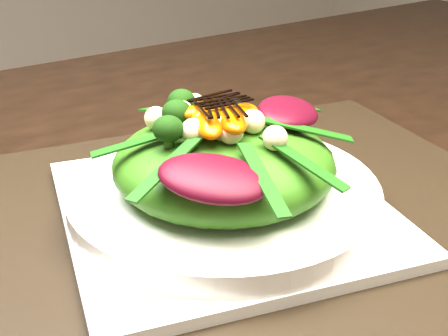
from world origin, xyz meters
TOP-DOWN VIEW (x-y plane):
  - dining_table at (0.00, 0.00)m, footprint 1.60×0.90m
  - placemat at (-0.23, -0.12)m, footprint 0.62×0.52m
  - plate_base at (-0.23, -0.12)m, footprint 0.33×0.33m
  - salad_bowl at (-0.23, -0.12)m, footprint 0.35×0.35m
  - lettuce_mound at (-0.23, -0.12)m, footprint 0.20×0.20m
  - radicchio_leaf at (-0.16, -0.11)m, footprint 0.10×0.09m
  - orange_segment at (-0.25, -0.08)m, footprint 0.07×0.05m
  - broccoli_floret at (-0.29, -0.08)m, footprint 0.03×0.03m
  - macadamia_nut at (-0.18, -0.14)m, footprint 0.02×0.02m
  - balsamic_drizzle at (-0.25, -0.08)m, footprint 0.04×0.02m

SIDE VIEW (x-z plane):
  - dining_table at x=0.00m, z-range 0.35..1.10m
  - placemat at x=-0.23m, z-range 0.75..0.75m
  - plate_base at x=-0.23m, z-range 0.75..0.76m
  - salad_bowl at x=-0.23m, z-range 0.76..0.78m
  - lettuce_mound at x=-0.23m, z-range 0.77..0.84m
  - radicchio_leaf at x=-0.16m, z-range 0.83..0.84m
  - macadamia_nut at x=-0.18m, z-range 0.83..0.85m
  - broccoli_floret at x=-0.29m, z-range 0.82..0.86m
  - orange_segment at x=-0.25m, z-range 0.83..0.85m
  - balsamic_drizzle at x=-0.25m, z-range 0.85..0.85m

